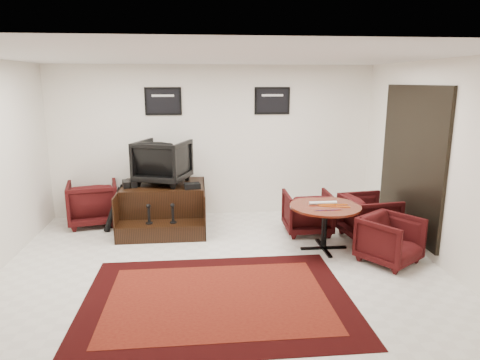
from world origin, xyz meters
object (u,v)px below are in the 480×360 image
Objects in this scene: meeting_table at (325,211)px; table_chair_window at (369,215)px; armchair_side at (93,201)px; table_chair_corner at (390,238)px; shine_podium at (164,207)px; table_chair_back at (307,210)px; shine_chair at (163,160)px.

table_chair_window reaches higher than meeting_table.
armchair_side is 4.08m from meeting_table.
table_chair_corner reaches higher than meeting_table.
table_chair_corner is (3.27, -1.90, 0.03)m from shine_podium.
meeting_table is 0.79m from table_chair_back.
shine_chair reaches higher than armchair_side.
armchair_side is 3.79m from table_chair_back.
shine_chair is 2.65m from table_chair_back.
armchair_side reaches higher than table_chair_corner.
meeting_table is (2.50, -1.47, -0.56)m from shine_chair.
armchair_side is 4.77m from table_chair_window.
armchair_side is at bearing 119.57° from table_chair_corner.
shine_podium is 2.01× the size of table_chair_corner.
table_chair_corner is (3.27, -2.04, -0.80)m from shine_chair.
meeting_table is at bearing 145.12° from armchair_side.
table_chair_window is at bearing 158.53° from table_chair_back.
shine_chair is 1.08× the size of table_chair_window.
table_chair_window is at bearing -15.88° from shine_podium.
table_chair_window is 1.08× the size of table_chair_corner.
table_chair_corner is at bearing -36.47° from meeting_table.
table_chair_back is (2.43, -0.71, -0.78)m from shine_chair.
armchair_side is 1.16× the size of table_chair_corner.
table_chair_window is (0.85, 0.37, -0.21)m from meeting_table.
table_chair_corner is (0.77, -0.57, -0.24)m from meeting_table.
shine_chair is 2.95m from meeting_table.
table_chair_corner is at bearing 167.90° from shine_chair.
shine_chair reaches higher than table_chair_window.
table_chair_window reaches higher than shine_podium.
table_chair_window is (3.35, -0.95, 0.06)m from shine_podium.
shine_podium is 1.86× the size of table_chair_window.
meeting_table is 1.44× the size of table_chair_corner.
shine_chair reaches higher than meeting_table.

